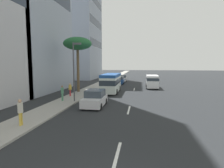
% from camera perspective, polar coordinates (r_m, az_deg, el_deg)
% --- Properties ---
extents(ground_plane, '(198.00, 198.00, 0.00)m').
position_cam_1_polar(ground_plane, '(36.14, 7.21, -0.70)').
color(ground_plane, '#26282B').
extents(sidewalk_right, '(162.00, 2.88, 0.15)m').
position_cam_1_polar(sidewalk_right, '(37.08, -4.26, -0.37)').
color(sidewalk_right, '#9E9B93').
rests_on(sidewalk_right, ground_plane).
extents(lane_stripe_near, '(3.20, 0.16, 0.01)m').
position_cam_1_polar(lane_stripe_near, '(9.17, 1.42, -21.85)').
color(lane_stripe_near, silver).
rests_on(lane_stripe_near, ground_plane).
extents(lane_stripe_mid, '(3.20, 0.16, 0.01)m').
position_cam_1_polar(lane_stripe_mid, '(17.57, 5.30, -8.02)').
color(lane_stripe_mid, silver).
rests_on(lane_stripe_mid, ground_plane).
extents(lane_stripe_far, '(3.20, 0.16, 0.01)m').
position_cam_1_polar(lane_stripe_far, '(31.72, 6.97, -1.64)').
color(lane_stripe_far, silver).
rests_on(lane_stripe_far, ground_plane).
extents(car_lead, '(4.15, 1.91, 1.70)m').
position_cam_1_polar(car_lead, '(39.76, 2.30, 1.13)').
color(car_lead, '#1E478C').
rests_on(car_lead, ground_plane).
extents(car_second, '(4.10, 1.97, 1.70)m').
position_cam_1_polar(car_second, '(18.81, -5.35, -4.60)').
color(car_second, silver).
rests_on(car_second, ground_plane).
extents(minibus_third, '(6.76, 2.40, 2.85)m').
position_cam_1_polar(minibus_third, '(27.77, -0.27, 0.53)').
color(minibus_third, silver).
rests_on(minibus_third, ground_plane).
extents(car_fourth, '(4.37, 1.97, 1.63)m').
position_cam_1_polar(car_fourth, '(45.75, 3.32, 1.76)').
color(car_fourth, white).
rests_on(car_fourth, ground_plane).
extents(van_fifth, '(4.89, 2.16, 2.31)m').
position_cam_1_polar(van_fifth, '(33.80, 12.44, 0.99)').
color(van_fifth, white).
rests_on(van_fifth, ground_plane).
extents(pedestrian_near_lamp, '(0.32, 0.38, 1.70)m').
position_cam_1_polar(pedestrian_near_lamp, '(24.52, -12.96, -1.52)').
color(pedestrian_near_lamp, red).
rests_on(pedestrian_near_lamp, sidewalk_right).
extents(pedestrian_mid_block, '(0.33, 0.24, 1.75)m').
position_cam_1_polar(pedestrian_mid_block, '(21.55, -15.27, -2.53)').
color(pedestrian_mid_block, '#4C8C66').
rests_on(pedestrian_mid_block, sidewalk_right).
extents(pedestrian_by_tree, '(0.38, 0.38, 1.82)m').
position_cam_1_polar(pedestrian_by_tree, '(13.97, -26.73, -7.50)').
color(pedestrian_by_tree, gold).
rests_on(pedestrian_by_tree, sidewalk_right).
extents(palm_tree, '(4.20, 4.20, 8.17)m').
position_cam_1_polar(palm_tree, '(28.23, -10.71, 12.08)').
color(palm_tree, brown).
rests_on(palm_tree, sidewalk_right).
extents(street_lamp, '(0.24, 0.97, 6.55)m').
position_cam_1_polar(street_lamp, '(20.78, -11.62, 5.80)').
color(street_lamp, '#4C4C51').
rests_on(street_lamp, sidewalk_right).
extents(office_tower_far, '(15.16, 12.34, 41.26)m').
position_cam_1_polar(office_tower_far, '(59.21, -11.22, 22.09)').
color(office_tower_far, '#99A3B2').
rests_on(office_tower_far, ground_plane).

